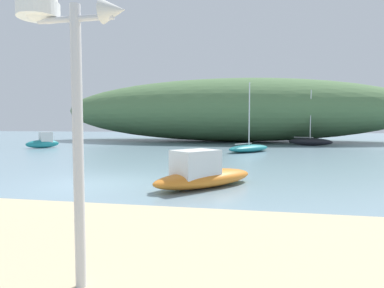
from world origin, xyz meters
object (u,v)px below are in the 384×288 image
Objects in this scene: motorboat_west_reach at (202,174)px; sailboat_by_sandbar at (249,148)px; motorboat_off_point at (43,142)px; sailboat_inner_mooring at (310,141)px; mast_structure at (56,42)px.

sailboat_by_sandbar is at bearing 84.82° from motorboat_west_reach.
motorboat_west_reach is 1.45× the size of motorboat_off_point.
sailboat_inner_mooring reaches higher than sailboat_by_sandbar.
sailboat_inner_mooring is at bearing 72.86° from motorboat_west_reach.
motorboat_off_point is (-15.54, 14.05, 0.05)m from motorboat_west_reach.
sailboat_inner_mooring is at bearing 55.73° from sailboat_by_sandbar.
sailboat_by_sandbar is at bearing 85.20° from mast_structure.
motorboat_off_point is (-15.03, 21.20, -2.53)m from mast_structure.
motorboat_west_reach is at bearing -95.18° from sailboat_by_sandbar.
mast_structure is 0.91× the size of motorboat_west_reach.
sailboat_by_sandbar reaches higher than mast_structure.
motorboat_west_reach is at bearing -107.14° from sailboat_inner_mooring.
mast_structure is 1.32× the size of motorboat_off_point.
sailboat_inner_mooring is (6.55, 21.25, -0.07)m from motorboat_west_reach.
sailboat_inner_mooring is 9.47m from sailboat_by_sandbar.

